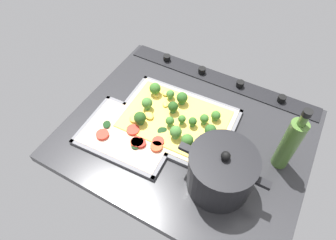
# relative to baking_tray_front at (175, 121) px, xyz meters

# --- Properties ---
(ground_plane) EXTENTS (0.76, 0.63, 0.03)m
(ground_plane) POSITION_rel_baking_tray_front_xyz_m (-0.06, 0.02, -0.02)
(ground_plane) COLOR #28282B
(stove_control_panel) EXTENTS (0.73, 0.07, 0.03)m
(stove_control_panel) POSITION_rel_baking_tray_front_xyz_m (-0.06, -0.26, 0.00)
(stove_control_panel) COLOR black
(stove_control_panel) RESTS_ON ground_plane
(baking_tray_front) EXTENTS (0.39, 0.30, 0.01)m
(baking_tray_front) POSITION_rel_baking_tray_front_xyz_m (0.00, 0.00, 0.00)
(baking_tray_front) COLOR slate
(baking_tray_front) RESTS_ON ground_plane
(broccoli_pizza) EXTENTS (0.37, 0.27, 0.06)m
(broccoli_pizza) POSITION_rel_baking_tray_front_xyz_m (0.00, 0.00, 0.02)
(broccoli_pizza) COLOR beige
(broccoli_pizza) RESTS_ON baking_tray_front
(baking_tray_back) EXTENTS (0.31, 0.23, 0.01)m
(baking_tray_back) POSITION_rel_baking_tray_front_xyz_m (0.10, 0.12, 0.00)
(baking_tray_back) COLOR slate
(baking_tray_back) RESTS_ON ground_plane
(veggie_pizza_back) EXTENTS (0.28, 0.21, 0.02)m
(veggie_pizza_back) POSITION_rel_baking_tray_front_xyz_m (0.10, 0.12, 0.01)
(veggie_pizza_back) COLOR #D0AB93
(veggie_pizza_back) RESTS_ON baking_tray_back
(cooking_pot) EXTENTS (0.25, 0.18, 0.16)m
(cooking_pot) POSITION_rel_baking_tray_front_xyz_m (-0.21, 0.14, 0.07)
(cooking_pot) COLOR black
(cooking_pot) RESTS_ON ground_plane
(oil_bottle) EXTENTS (0.05, 0.05, 0.24)m
(oil_bottle) POSITION_rel_baking_tray_front_xyz_m (-0.35, -0.01, 0.10)
(oil_bottle) COLOR #476B2D
(oil_bottle) RESTS_ON ground_plane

